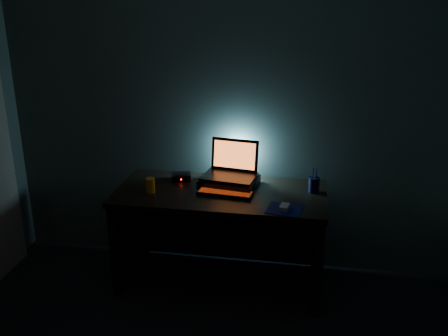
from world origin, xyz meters
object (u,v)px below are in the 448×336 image
keyboard (225,193)px  pen_cup (314,185)px  mouse (285,207)px  juice_glass (151,185)px  laptop (231,168)px  router (181,177)px

keyboard → pen_cup: pen_cup is taller
mouse → pen_cup: 0.39m
mouse → juice_glass: bearing=-178.3°
laptop → pen_cup: 0.61m
mouse → pen_cup: pen_cup is taller
keyboard → router: router is taller
keyboard → juice_glass: size_ratio=3.75×
mouse → pen_cup: bearing=70.9°
laptop → router: bearing=-171.7°
laptop → keyboard: size_ratio=1.04×
keyboard → mouse: size_ratio=4.27×
keyboard → router: bearing=154.4°
juice_glass → pen_cup: bearing=10.2°
mouse → keyboard: bearing=166.5°
keyboard → juice_glass: (-0.53, -0.05, 0.04)m
juice_glass → router: juice_glass is taller
mouse → pen_cup: (0.19, 0.34, 0.04)m
mouse → router: router is taller
laptop → juice_glass: size_ratio=3.89×
mouse → router: (-0.80, 0.42, 0.01)m
keyboard → mouse: 0.46m
laptop → router: size_ratio=2.48×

